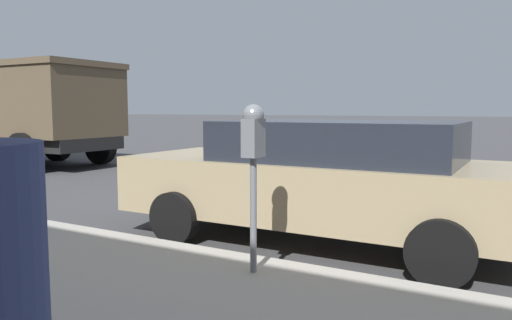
% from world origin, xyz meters
% --- Properties ---
extents(ground_plane, '(220.00, 220.00, 0.00)m').
position_xyz_m(ground_plane, '(0.00, 0.00, 0.00)').
color(ground_plane, '#424244').
extents(parking_meter, '(0.21, 0.19, 1.52)m').
position_xyz_m(parking_meter, '(-2.67, -0.28, 1.32)').
color(parking_meter, gray).
rests_on(parking_meter, sidewalk).
extents(car_tan, '(2.09, 4.97, 1.49)m').
position_xyz_m(car_tan, '(-0.87, -0.24, 0.79)').
color(car_tan, tan).
rests_on(car_tan, ground_plane).
extents(dump_truck, '(3.04, 7.61, 2.99)m').
position_xyz_m(dump_truck, '(2.71, 11.45, 1.68)').
color(dump_truck, black).
rests_on(dump_truck, ground_plane).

